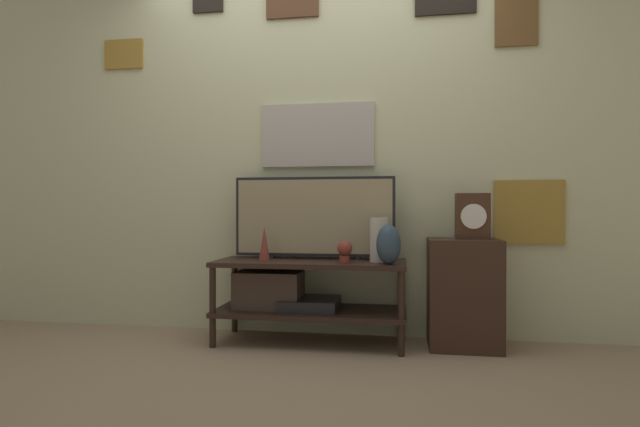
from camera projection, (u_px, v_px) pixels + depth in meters
ground_plane at (302, 355)px, 2.92m from camera, size 12.00×12.00×0.00m
wall_back at (319, 137)px, 3.47m from camera, size 6.40×0.08×2.70m
media_console at (295, 291)px, 3.21m from camera, size 1.21×0.47×0.53m
television at (314, 217)px, 3.29m from camera, size 1.06×0.05×0.54m
vase_urn_stoneware at (389, 245)px, 2.96m from camera, size 0.15×0.13×0.24m
vase_tall_ceramic at (379, 240)px, 3.11m from camera, size 0.12×0.12×0.28m
vase_slim_bronze at (264, 244)px, 3.19m from camera, size 0.07×0.07×0.22m
decorative_bust at (345, 250)px, 3.04m from camera, size 0.09×0.09×0.14m
side_table at (464, 293)px, 3.09m from camera, size 0.43×0.37×0.67m
mantel_clock at (472, 216)px, 3.07m from camera, size 0.20×0.11×0.28m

